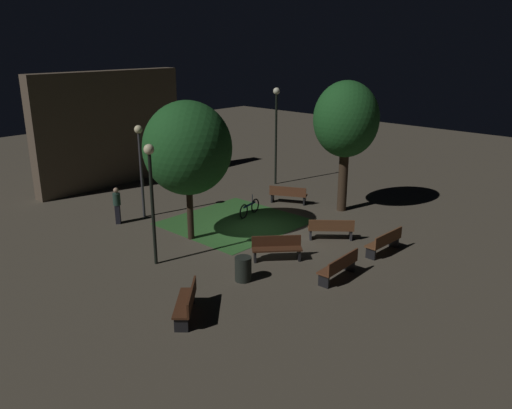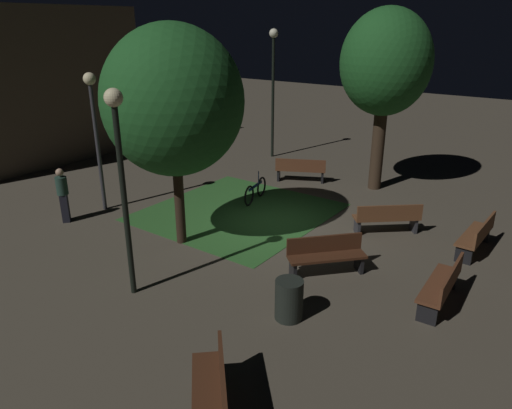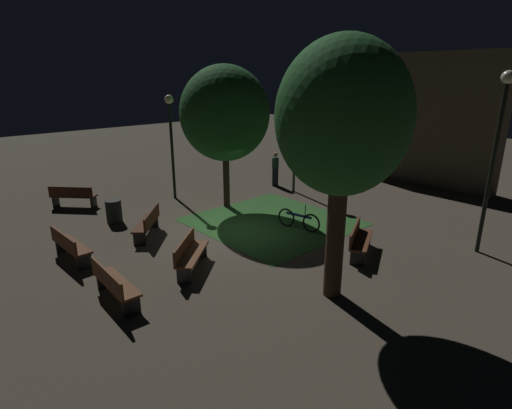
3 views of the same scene
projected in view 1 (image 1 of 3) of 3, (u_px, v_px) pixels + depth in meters
The scene contains 17 objects.
ground_plane at pixel (258, 231), 21.51m from camera, with size 60.00×60.00×0.00m, color #4C4438.
grass_lawn at pixel (234, 222), 22.56m from camera, with size 5.25×5.07×0.01m, color #2D6028.
bench_corner at pixel (339, 266), 17.07m from camera, with size 1.82×0.55×0.88m.
bench_front_left at pixel (385, 241), 19.15m from camera, with size 1.82×0.55×0.88m.
bench_by_lamp at pixel (331, 229), 20.45m from camera, with size 1.54×1.68×0.88m.
bench_path_side at pixel (187, 302), 14.74m from camera, with size 1.65×1.57×0.88m.
bench_near_trees at pixel (288, 194), 24.99m from camera, with size 1.24×1.82×0.88m.
bench_front_right at pixel (277, 247), 18.60m from camera, with size 1.65×1.57×0.88m.
tree_lawn_side at pixel (188, 148), 19.60m from camera, with size 3.41×3.41×5.50m.
tree_back_right at pixel (346, 120), 22.90m from camera, with size 2.93×2.93×5.96m.
lamp_post_plaza_east at pixel (151, 184), 17.52m from camera, with size 0.36×0.36×4.33m.
lamp_post_plaza_west at pixel (140, 155), 22.42m from camera, with size 0.36×0.36×4.14m.
lamp_post_path_center at pixel (276, 121), 27.51m from camera, with size 0.36×0.36×5.23m.
trash_bin at pixel (243, 269), 17.02m from camera, with size 0.56×0.56×0.83m, color black.
bicycle at pixel (250, 208), 23.36m from camera, with size 1.62×0.40×0.93m.
pedestrian at pixel (117, 205), 22.19m from camera, with size 0.33×0.34×1.61m.
building_wall_backdrop at pixel (110, 129), 27.62m from camera, with size 8.62×0.80×6.09m, color brown.
Camera 1 is at (-14.83, -13.63, 7.65)m, focal length 36.18 mm.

